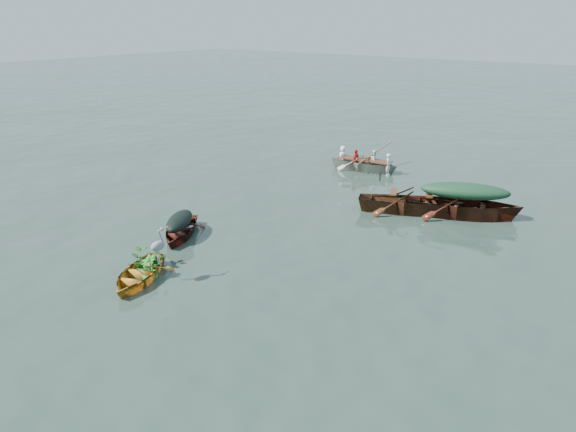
# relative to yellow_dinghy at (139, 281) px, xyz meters

# --- Properties ---
(ground) EXTENTS (140.00, 140.00, 0.00)m
(ground) POSITION_rel_yellow_dinghy_xyz_m (1.49, 3.44, 0.00)
(ground) COLOR #2E4137
(ground) RESTS_ON ground
(yellow_dinghy) EXTENTS (2.32, 3.04, 0.73)m
(yellow_dinghy) POSITION_rel_yellow_dinghy_xyz_m (0.00, 0.00, 0.00)
(yellow_dinghy) COLOR #BD8124
(yellow_dinghy) RESTS_ON ground
(dark_covered_boat) EXTENTS (2.56, 3.19, 0.72)m
(dark_covered_boat) POSITION_rel_yellow_dinghy_xyz_m (-1.39, 2.62, 0.00)
(dark_covered_boat) COLOR #4C1A11
(dark_covered_boat) RESTS_ON ground
(green_tarp_boat) EXTENTS (5.23, 3.38, 1.21)m
(green_tarp_boat) POSITION_rel_yellow_dinghy_xyz_m (4.55, 9.29, 0.00)
(green_tarp_boat) COLOR #541C13
(green_tarp_boat) RESTS_ON ground
(open_wooden_boat) EXTENTS (4.86, 3.29, 1.11)m
(open_wooden_boat) POSITION_rel_yellow_dinghy_xyz_m (3.01, 8.65, 0.00)
(open_wooden_boat) COLOR #4F2713
(open_wooden_boat) RESTS_ON ground
(rowed_boat) EXTENTS (4.12, 1.63, 0.94)m
(rowed_boat) POSITION_rel_yellow_dinghy_xyz_m (-0.84, 12.34, 0.00)
(rowed_boat) COLOR beige
(rowed_boat) RESTS_ON ground
(dark_tarp_cover) EXTENTS (1.41, 1.75, 0.40)m
(dark_tarp_cover) POSITION_rel_yellow_dinghy_xyz_m (-1.39, 2.62, 0.56)
(dark_tarp_cover) COLOR black
(dark_tarp_cover) RESTS_ON dark_covered_boat
(green_tarp_cover) EXTENTS (2.88, 1.86, 0.52)m
(green_tarp_cover) POSITION_rel_yellow_dinghy_xyz_m (4.55, 9.29, 0.87)
(green_tarp_cover) COLOR #183A21
(green_tarp_cover) RESTS_ON green_tarp_boat
(thwart_benches) EXTENTS (2.49, 1.78, 0.04)m
(thwart_benches) POSITION_rel_yellow_dinghy_xyz_m (3.01, 8.65, 0.58)
(thwart_benches) COLOR #4B2511
(thwart_benches) RESTS_ON open_wooden_boat
(heron) EXTENTS (0.43, 0.48, 0.92)m
(heron) POSITION_rel_yellow_dinghy_xyz_m (0.47, 0.29, 0.82)
(heron) COLOR #919499
(heron) RESTS_ON yellow_dinghy
(dinghy_weeds) EXTENTS (1.02, 1.12, 0.60)m
(dinghy_weeds) POSITION_rel_yellow_dinghy_xyz_m (-0.22, 0.51, 0.66)
(dinghy_weeds) COLOR #276B1C
(dinghy_weeds) RESTS_ON yellow_dinghy
(rowers) EXTENTS (2.91, 1.38, 0.76)m
(rowers) POSITION_rel_yellow_dinghy_xyz_m (-0.84, 12.34, 0.85)
(rowers) COLOR silver
(rowers) RESTS_ON rowed_boat
(oars) EXTENTS (0.87, 2.65, 0.06)m
(oars) POSITION_rel_yellow_dinghy_xyz_m (-0.84, 12.34, 0.50)
(oars) COLOR #986439
(oars) RESTS_ON rowed_boat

